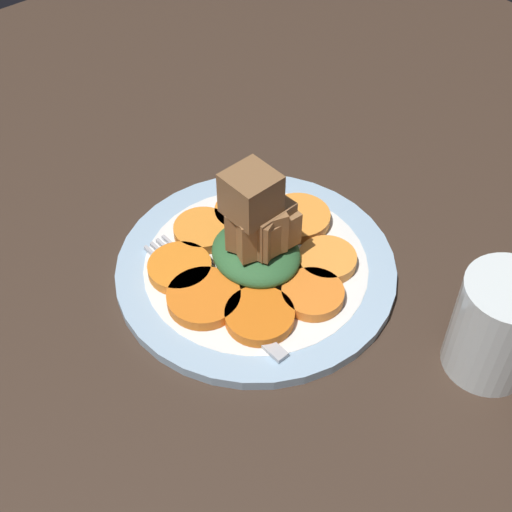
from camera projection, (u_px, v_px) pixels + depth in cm
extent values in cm
cube|color=#38281E|center=(256.00, 279.00, 65.12)|extent=(120.00, 120.00, 2.00)
cylinder|color=#99B7D1|center=(256.00, 268.00, 64.03)|extent=(25.09, 25.09, 1.00)
cylinder|color=white|center=(256.00, 268.00, 63.99)|extent=(20.08, 20.08, 1.00)
cylinder|color=orange|center=(260.00, 316.00, 58.85)|extent=(5.83, 5.83, 1.03)
cylinder|color=orange|center=(313.00, 294.00, 60.46)|extent=(5.36, 5.36, 1.03)
cylinder|color=orange|center=(327.00, 260.00, 63.21)|extent=(5.22, 5.22, 1.03)
cylinder|color=orange|center=(298.00, 218.00, 66.93)|extent=(5.99, 5.99, 1.03)
cylinder|color=orange|center=(245.00, 213.00, 67.42)|extent=(5.78, 5.78, 1.03)
cylinder|color=orange|center=(203.00, 230.00, 65.79)|extent=(5.36, 5.36, 1.03)
cylinder|color=orange|center=(180.00, 268.00, 62.53)|extent=(5.64, 5.64, 1.03)
cylinder|color=orange|center=(204.00, 298.00, 60.18)|extent=(6.31, 6.31, 1.03)
ellipsoid|color=#2D6033|center=(256.00, 253.00, 62.60)|extent=(8.32, 7.49, 2.72)
cube|color=brown|center=(251.00, 224.00, 60.32)|extent=(5.26, 5.26, 3.95)
cube|color=brown|center=(262.00, 221.00, 60.41)|extent=(4.49, 4.49, 4.18)
cube|color=olive|center=(260.00, 226.00, 60.05)|extent=(5.23, 5.23, 4.16)
cube|color=olive|center=(274.00, 226.00, 60.61)|extent=(3.49, 3.49, 3.32)
cube|color=olive|center=(244.00, 196.00, 58.30)|extent=(4.14, 4.14, 3.31)
cube|color=brown|center=(250.00, 193.00, 57.20)|extent=(4.03, 4.03, 3.90)
cube|color=#B2B2B7|center=(237.00, 316.00, 59.23)|extent=(11.48, 1.41, 0.40)
cube|color=#B2B2B7|center=(189.00, 273.00, 62.53)|extent=(1.45, 2.35, 0.40)
cube|color=#B2B2B7|center=(160.00, 261.00, 63.58)|extent=(4.52, 0.43, 0.40)
cube|color=#B2B2B7|center=(166.00, 257.00, 63.89)|extent=(4.52, 0.43, 0.40)
cube|color=#B2B2B7|center=(172.00, 253.00, 64.19)|extent=(4.52, 0.43, 0.40)
cube|color=#B2B2B7|center=(178.00, 250.00, 64.50)|extent=(4.52, 0.43, 0.40)
cylinder|color=silver|center=(498.00, 326.00, 54.40)|extent=(7.00, 7.00, 9.10)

